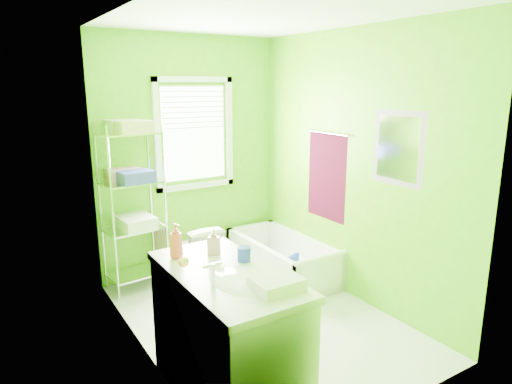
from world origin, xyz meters
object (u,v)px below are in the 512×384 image
toilet (197,253)px  wire_shelf_unit (134,188)px  vanity (228,332)px  bathtub (283,264)px

toilet → wire_shelf_unit: (-0.57, 0.22, 0.74)m
vanity → toilet: bearing=71.4°
bathtub → toilet: size_ratio=2.08×
toilet → vanity: vanity is taller
bathtub → wire_shelf_unit: (-1.44, 0.58, 0.93)m
toilet → bathtub: bearing=157.6°
vanity → wire_shelf_unit: 2.11m
wire_shelf_unit → toilet: bearing=-21.1°
vanity → wire_shelf_unit: size_ratio=0.70×
bathtub → wire_shelf_unit: 1.81m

